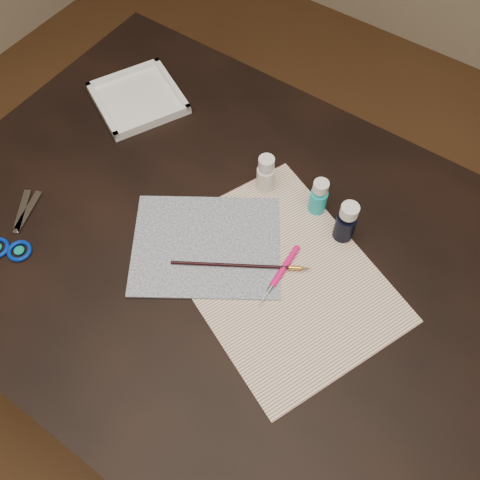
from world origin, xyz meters
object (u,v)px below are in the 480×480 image
Objects in this scene: canvas at (206,245)px; paint_bottle_navy at (346,222)px; paper at (280,275)px; paint_bottle_white at (266,173)px; palette_tray at (138,98)px; paint_bottle_cyan at (319,196)px; scissors at (15,224)px.

paint_bottle_navy is (0.21, 0.17, 0.04)m from canvas.
paper is 4.80× the size of paint_bottle_white.
palette_tray is (-0.57, 0.05, -0.04)m from paint_bottle_navy.
paint_bottle_cyan is at bearing -3.06° from palette_tray.
paint_bottle_white reaches higher than palette_tray.
canvas is 0.24m from paint_bottle_cyan.
paper is at bearing -110.19° from paint_bottle_navy.
paint_bottle_navy is at bearing 40.15° from canvas.
paint_bottle_cyan is (-0.02, 0.17, 0.04)m from paper.
canvas is 0.27m from paint_bottle_navy.
paint_bottle_navy is at bearing -3.73° from paint_bottle_white.
paint_bottle_cyan reaches higher than scissors.
paint_bottle_white is at bearing -173.57° from paint_bottle_cyan.
scissors is at bearing -134.37° from paint_bottle_white.
canvas is at bearing -169.72° from paper.
paint_bottle_cyan is 0.08m from paint_bottle_navy.
canvas is 1.53× the size of scissors.
paint_bottle_white is 0.51m from scissors.
scissors reaches higher than canvas.
paper is 5.05× the size of paint_bottle_cyan.
paint_bottle_white is 0.38m from palette_tray.
paint_bottle_cyan is 0.50m from palette_tray.
paint_bottle_cyan is at bearing 96.93° from paper.
paint_bottle_navy is at bearing -5.22° from palette_tray.
paper is 0.21m from paint_bottle_white.
paint_bottle_white is (-0.14, 0.16, 0.04)m from paper.
paint_bottle_navy is 0.57m from palette_tray.
paint_bottle_white is at bearing 176.27° from paint_bottle_navy.
paint_bottle_navy reaches higher than scissors.
paint_bottle_navy is at bearing 69.81° from paper.
palette_tray is at bearing -30.08° from scissors.
paper is 0.55m from palette_tray.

